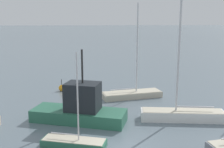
% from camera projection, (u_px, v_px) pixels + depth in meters
% --- Properties ---
extents(sailboat_0, '(6.43, 3.12, 9.57)m').
position_uv_depth(sailboat_0, '(132.00, 93.00, 28.13)').
color(sailboat_0, '#BCB29E').
rests_on(sailboat_0, ground_plane).
extents(sailboat_2, '(4.33, 2.27, 6.11)m').
position_uv_depth(sailboat_2, '(74.00, 142.00, 17.37)').
color(sailboat_2, '#2D6B51').
rests_on(sailboat_2, ground_plane).
extents(sailboat_5, '(6.79, 2.29, 10.45)m').
position_uv_depth(sailboat_5, '(182.00, 113.00, 21.81)').
color(sailboat_5, white).
rests_on(sailboat_5, ground_plane).
extents(fishing_boat_0, '(7.88, 4.54, 5.79)m').
position_uv_depth(fishing_boat_0, '(80.00, 108.00, 21.46)').
color(fishing_boat_0, '#2D6B51').
rests_on(fishing_boat_0, ground_plane).
extents(channel_buoy_0, '(0.70, 0.70, 1.35)m').
position_uv_depth(channel_buoy_0, '(62.00, 88.00, 30.61)').
color(channel_buoy_0, orange).
rests_on(channel_buoy_0, ground_plane).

